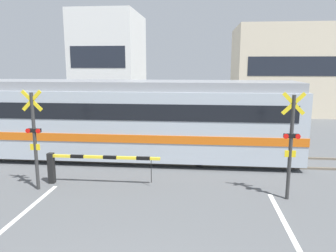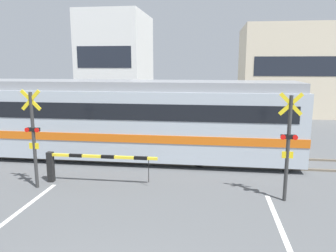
{
  "view_description": "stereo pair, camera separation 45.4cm",
  "coord_description": "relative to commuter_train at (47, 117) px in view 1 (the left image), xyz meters",
  "views": [
    {
      "loc": [
        1.3,
        -3.76,
        4.07
      ],
      "look_at": [
        0.0,
        9.18,
        1.6
      ],
      "focal_mm": 35.0,
      "sensor_mm": 36.0,
      "label": 1
    },
    {
      "loc": [
        1.75,
        -3.7,
        4.07
      ],
      "look_at": [
        0.0,
        9.18,
        1.6
      ],
      "focal_mm": 35.0,
      "sensor_mm": 36.0,
      "label": 2
    }
  ],
  "objects": [
    {
      "name": "rail_track_far",
      "position": [
        5.38,
        0.72,
        -1.76
      ],
      "size": [
        50.0,
        0.1,
        0.08
      ],
      "color": "#6B6051",
      "rests_on": "ground_plane"
    },
    {
      "name": "crossing_signal_left",
      "position": [
        1.4,
        -3.78,
        0.0
      ],
      "size": [
        0.68,
        0.15,
        3.28
      ],
      "color": "#333333",
      "rests_on": "ground_plane"
    },
    {
      "name": "crossing_barrier_near",
      "position": [
        2.61,
        -3.18,
        -1.04
      ],
      "size": [
        3.88,
        0.2,
        1.07
      ],
      "color": "black",
      "rests_on": "ground_plane"
    },
    {
      "name": "pedestrian",
      "position": [
        6.62,
        6.7,
        -0.77
      ],
      "size": [
        0.38,
        0.23,
        1.78
      ],
      "color": "#23232D",
      "rests_on": "ground_plane"
    },
    {
      "name": "crossing_barrier_far",
      "position": [
        8.15,
        2.96,
        -1.04
      ],
      "size": [
        3.88,
        0.2,
        1.07
      ],
      "color": "black",
      "rests_on": "ground_plane"
    },
    {
      "name": "rail_track_near",
      "position": [
        5.38,
        -0.72,
        -1.76
      ],
      "size": [
        50.0,
        0.1,
        0.08
      ],
      "color": "#6B6051",
      "rests_on": "ground_plane"
    },
    {
      "name": "commuter_train",
      "position": [
        0.0,
        0.0,
        0.0
      ],
      "size": [
        21.44,
        2.72,
        3.38
      ],
      "color": "#ADB7C1",
      "rests_on": "ground_plane"
    },
    {
      "name": "building_left_of_street",
      "position": [
        -1.36,
        15.37,
        2.38
      ],
      "size": [
        5.21,
        7.26,
        8.38
      ],
      "color": "white",
      "rests_on": "ground_plane"
    },
    {
      "name": "crossing_signal_right",
      "position": [
        9.37,
        -3.78,
        0.0
      ],
      "size": [
        0.68,
        0.15,
        3.28
      ],
      "color": "#333333",
      "rests_on": "ground_plane"
    },
    {
      "name": "building_right_of_street",
      "position": [
        13.35,
        15.37,
        1.74
      ],
      "size": [
        7.66,
        7.26,
        7.1
      ],
      "color": "beige",
      "rests_on": "ground_plane"
    }
  ]
}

